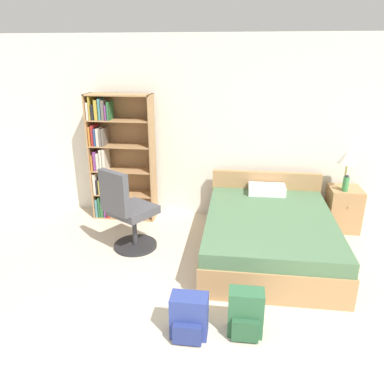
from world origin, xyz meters
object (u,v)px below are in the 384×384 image
Objects in this scene: nightstand at (343,209)px; bookshelf at (114,156)px; backpack_blue at (189,317)px; bed at (268,232)px; backpack_green at (246,314)px; water_bottle at (346,184)px; office_chair at (128,213)px; table_lamp at (348,158)px.

bookshelf is at bearing 179.45° from nightstand.
backpack_blue is at bearing -127.51° from nightstand.
backpack_green is at bearing -100.63° from bed.
bed is 9.36× the size of water_bottle.
office_chair is at bearing -64.90° from bookshelf.
water_bottle is at bearing -2.49° from bookshelf.
water_bottle is (3.22, -0.14, -0.23)m from bookshelf.
bookshelf is at bearing 115.10° from office_chair.
nightstand is (2.80, 0.98, -0.20)m from office_chair.
bed is at bearing -143.15° from nightstand.
bookshelf is 3.12m from backpack_green.
office_chair is 2.48× the size of backpack_green.
bed is at bearing -20.88° from bookshelf.
bookshelf reaches higher than water_bottle.
office_chair is at bearing -162.43° from water_bottle.
bed is at bearing 5.75° from office_chair.
office_chair is at bearing -174.25° from bed.
backpack_green is (-0.28, -1.52, -0.06)m from bed.
bookshelf reaches higher than bed.
office_chair is 2.89m from water_bottle.
table_lamp is (-0.04, -0.00, 0.74)m from nightstand.
bookshelf is at bearing 120.31° from backpack_blue.
backpack_blue is (-1.80, -2.30, -0.52)m from water_bottle.
backpack_green is (1.91, -2.35, -0.73)m from bookshelf.
backpack_green is at bearing -50.90° from bookshelf.
bookshelf is 2.92m from backpack_blue.
backpack_green is at bearing 9.89° from backpack_blue.
office_chair is 4.91× the size of water_bottle.
backpack_blue is at bearing -126.93° from table_lamp.
table_lamp reaches higher than nightstand.
nightstand is at bearing 52.49° from backpack_blue.
bookshelf is 3.30× the size of table_lamp.
water_bottle is at bearing 51.93° from backpack_blue.
water_bottle is at bearing -113.72° from nightstand.
water_bottle is (-0.05, -0.11, 0.41)m from nightstand.
office_chair is at bearing 123.70° from backpack_blue.
bed is (2.20, -0.84, -0.68)m from bookshelf.
bed reaches higher than backpack_blue.
bookshelf is 4.58× the size of backpack_blue.
nightstand is at bearing 5.88° from table_lamp.
table_lamp is 2.51× the size of water_bottle.
office_chair reaches higher than nightstand.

